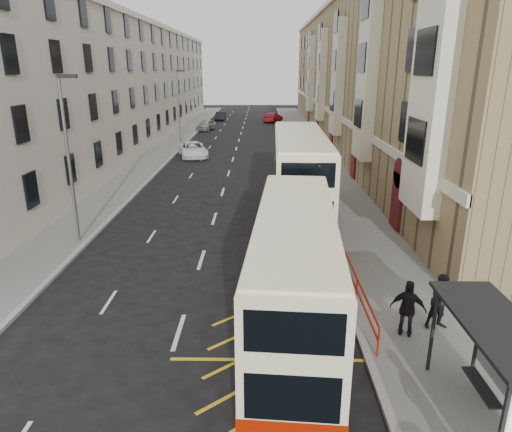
{
  "coord_description": "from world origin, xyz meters",
  "views": [
    {
      "loc": [
        2.75,
        -9.26,
        8.44
      ],
      "look_at": [
        2.53,
        8.69,
        2.56
      ],
      "focal_mm": 32.0,
      "sensor_mm": 36.0,
      "label": 1
    }
  ],
  "objects_px": {
    "bus_shelter": "(507,359)",
    "car_silver": "(206,125)",
    "street_lamp_near": "(69,152)",
    "street_lamp_far": "(179,103)",
    "double_decker_rear": "(299,176)",
    "car_red": "(273,117)",
    "car_dark": "(220,116)",
    "pedestrian_far": "(408,309)",
    "white_van": "(193,150)",
    "double_decker_front": "(294,275)",
    "pedestrian_mid": "(442,302)"
  },
  "relations": [
    {
      "from": "street_lamp_far",
      "to": "car_dark",
      "type": "distance_m",
      "value": 26.01
    },
    {
      "from": "pedestrian_mid",
      "to": "car_silver",
      "type": "relative_size",
      "value": 0.44
    },
    {
      "from": "car_dark",
      "to": "car_red",
      "type": "height_order",
      "value": "car_red"
    },
    {
      "from": "bus_shelter",
      "to": "white_van",
      "type": "height_order",
      "value": "bus_shelter"
    },
    {
      "from": "street_lamp_near",
      "to": "car_dark",
      "type": "relative_size",
      "value": 1.91
    },
    {
      "from": "street_lamp_near",
      "to": "car_silver",
      "type": "height_order",
      "value": "street_lamp_near"
    },
    {
      "from": "car_red",
      "to": "double_decker_rear",
      "type": "bearing_deg",
      "value": 110.19
    },
    {
      "from": "bus_shelter",
      "to": "white_van",
      "type": "distance_m",
      "value": 37.62
    },
    {
      "from": "bus_shelter",
      "to": "white_van",
      "type": "bearing_deg",
      "value": 109.11
    },
    {
      "from": "bus_shelter",
      "to": "car_red",
      "type": "relative_size",
      "value": 0.83
    },
    {
      "from": "bus_shelter",
      "to": "double_decker_rear",
      "type": "xyz_separation_m",
      "value": [
        -3.41,
        16.69,
        0.36
      ]
    },
    {
      "from": "bus_shelter",
      "to": "pedestrian_far",
      "type": "distance_m",
      "value": 4.29
    },
    {
      "from": "double_decker_front",
      "to": "pedestrian_far",
      "type": "bearing_deg",
      "value": 0.79
    },
    {
      "from": "white_van",
      "to": "street_lamp_far",
      "type": "bearing_deg",
      "value": 93.64
    },
    {
      "from": "pedestrian_mid",
      "to": "car_silver",
      "type": "bearing_deg",
      "value": 99.68
    },
    {
      "from": "bus_shelter",
      "to": "double_decker_rear",
      "type": "relative_size",
      "value": 0.34
    },
    {
      "from": "street_lamp_near",
      "to": "street_lamp_far",
      "type": "xyz_separation_m",
      "value": [
        0.0,
        30.0,
        0.0
      ]
    },
    {
      "from": "car_silver",
      "to": "car_dark",
      "type": "distance_m",
      "value": 12.8
    },
    {
      "from": "white_van",
      "to": "car_red",
      "type": "distance_m",
      "value": 31.39
    },
    {
      "from": "double_decker_front",
      "to": "pedestrian_mid",
      "type": "bearing_deg",
      "value": 6.99
    },
    {
      "from": "pedestrian_far",
      "to": "car_red",
      "type": "xyz_separation_m",
      "value": [
        -2.88,
        61.66,
        -0.37
      ]
    },
    {
      "from": "double_decker_front",
      "to": "pedestrian_mid",
      "type": "height_order",
      "value": "double_decker_front"
    },
    {
      "from": "street_lamp_near",
      "to": "street_lamp_far",
      "type": "distance_m",
      "value": 30.0
    },
    {
      "from": "bus_shelter",
      "to": "car_silver",
      "type": "bearing_deg",
      "value": 103.58
    },
    {
      "from": "street_lamp_near",
      "to": "white_van",
      "type": "distance_m",
      "value": 23.58
    },
    {
      "from": "pedestrian_far",
      "to": "car_dark",
      "type": "height_order",
      "value": "pedestrian_far"
    },
    {
      "from": "white_van",
      "to": "car_red",
      "type": "xyz_separation_m",
      "value": [
        8.54,
        30.2,
        0.01
      ]
    },
    {
      "from": "street_lamp_far",
      "to": "pedestrian_far",
      "type": "xyz_separation_m",
      "value": [
        13.8,
        -38.32,
        -3.53
      ]
    },
    {
      "from": "pedestrian_mid",
      "to": "car_red",
      "type": "xyz_separation_m",
      "value": [
        -4.12,
        61.21,
        -0.37
      ]
    },
    {
      "from": "bus_shelter",
      "to": "pedestrian_mid",
      "type": "xyz_separation_m",
      "value": [
        0.35,
        4.52,
        -1.03
      ]
    },
    {
      "from": "street_lamp_near",
      "to": "car_red",
      "type": "height_order",
      "value": "street_lamp_near"
    },
    {
      "from": "bus_shelter",
      "to": "car_dark",
      "type": "distance_m",
      "value": 69.15
    },
    {
      "from": "street_lamp_near",
      "to": "bus_shelter",
      "type": "bearing_deg",
      "value": -40.14
    },
    {
      "from": "double_decker_rear",
      "to": "pedestrian_far",
      "type": "height_order",
      "value": "double_decker_rear"
    },
    {
      "from": "street_lamp_far",
      "to": "double_decker_front",
      "type": "bearing_deg",
      "value": -75.07
    },
    {
      "from": "pedestrian_far",
      "to": "white_van",
      "type": "height_order",
      "value": "pedestrian_far"
    },
    {
      "from": "double_decker_rear",
      "to": "double_decker_front",
      "type": "bearing_deg",
      "value": -93.82
    },
    {
      "from": "street_lamp_near",
      "to": "pedestrian_far",
      "type": "bearing_deg",
      "value": -31.1
    },
    {
      "from": "street_lamp_near",
      "to": "pedestrian_far",
      "type": "relative_size",
      "value": 4.17
    },
    {
      "from": "pedestrian_far",
      "to": "double_decker_front",
      "type": "bearing_deg",
      "value": 18.45
    },
    {
      "from": "double_decker_rear",
      "to": "car_red",
      "type": "xyz_separation_m",
      "value": [
        -0.36,
        49.03,
        -1.75
      ]
    },
    {
      "from": "street_lamp_far",
      "to": "double_decker_front",
      "type": "distance_m",
      "value": 39.51
    },
    {
      "from": "double_decker_front",
      "to": "car_dark",
      "type": "bearing_deg",
      "value": 101.39
    },
    {
      "from": "double_decker_front",
      "to": "pedestrian_mid",
      "type": "relative_size",
      "value": 5.58
    },
    {
      "from": "car_dark",
      "to": "white_van",
      "type": "bearing_deg",
      "value": -88.89
    },
    {
      "from": "white_van",
      "to": "car_red",
      "type": "height_order",
      "value": "car_red"
    },
    {
      "from": "bus_shelter",
      "to": "street_lamp_near",
      "type": "xyz_separation_m",
      "value": [
        -14.69,
        12.39,
        2.5
      ]
    },
    {
      "from": "street_lamp_far",
      "to": "white_van",
      "type": "relative_size",
      "value": 1.51
    },
    {
      "from": "street_lamp_near",
      "to": "white_van",
      "type": "relative_size",
      "value": 1.51
    },
    {
      "from": "double_decker_front",
      "to": "double_decker_rear",
      "type": "bearing_deg",
      "value": 89.12
    }
  ]
}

